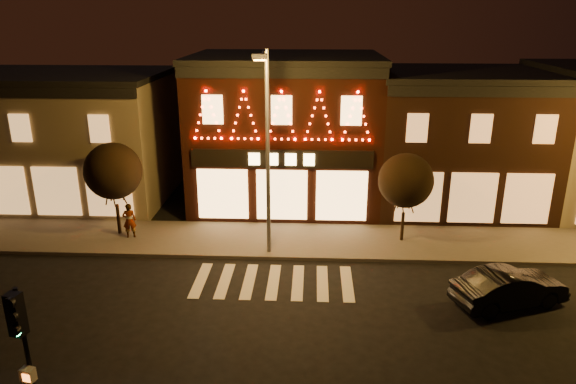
# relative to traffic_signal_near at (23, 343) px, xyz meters

# --- Properties ---
(ground) EXTENTS (120.00, 120.00, 0.00)m
(ground) POSITION_rel_traffic_signal_near_xyz_m (4.99, 5.24, -3.32)
(ground) COLOR black
(ground) RESTS_ON ground
(sidewalk_far) EXTENTS (44.00, 4.00, 0.15)m
(sidewalk_far) POSITION_rel_traffic_signal_near_xyz_m (6.99, 13.24, -3.25)
(sidewalk_far) COLOR #47423D
(sidewalk_far) RESTS_ON ground
(building_left) EXTENTS (12.20, 8.28, 7.30)m
(building_left) POSITION_rel_traffic_signal_near_xyz_m (-8.01, 19.23, 0.34)
(building_left) COLOR #7C7258
(building_left) RESTS_ON ground
(building_pulp) EXTENTS (10.20, 8.34, 8.30)m
(building_pulp) POSITION_rel_traffic_signal_near_xyz_m (4.99, 19.22, 0.84)
(building_pulp) COLOR black
(building_pulp) RESTS_ON ground
(building_right_a) EXTENTS (9.20, 8.28, 7.50)m
(building_right_a) POSITION_rel_traffic_signal_near_xyz_m (14.49, 19.23, 0.44)
(building_right_a) COLOR black
(building_right_a) RESTS_ON ground
(traffic_signal_near) EXTENTS (0.37, 0.47, 4.50)m
(traffic_signal_near) POSITION_rel_traffic_signal_near_xyz_m (0.00, 0.00, 0.00)
(traffic_signal_near) COLOR black
(traffic_signal_near) RESTS_ON sidewalk_near
(streetlamp_mid) EXTENTS (0.57, 2.04, 8.91)m
(streetlamp_mid) POSITION_rel_traffic_signal_near_xyz_m (4.58, 11.57, 2.06)
(streetlamp_mid) COLOR #59595E
(streetlamp_mid) RESTS_ON sidewalk_far
(tree_left) EXTENTS (2.71, 2.71, 4.53)m
(tree_left) POSITION_rel_traffic_signal_near_xyz_m (-2.91, 13.57, -0.00)
(tree_left) COLOR black
(tree_left) RESTS_ON sidewalk_far
(tree_right) EXTENTS (2.53, 2.53, 4.23)m
(tree_right) POSITION_rel_traffic_signal_near_xyz_m (10.81, 13.40, -0.21)
(tree_right) COLOR black
(tree_right) RESTS_ON sidewalk_far
(dark_sedan) EXTENTS (4.58, 2.88, 1.43)m
(dark_sedan) POSITION_rel_traffic_signal_near_xyz_m (13.92, 7.89, -2.61)
(dark_sedan) COLOR black
(dark_sedan) RESTS_ON ground
(pedestrian) EXTENTS (0.71, 0.56, 1.71)m
(pedestrian) POSITION_rel_traffic_signal_near_xyz_m (-2.20, 13.12, -2.32)
(pedestrian) COLOR gray
(pedestrian) RESTS_ON sidewalk_far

